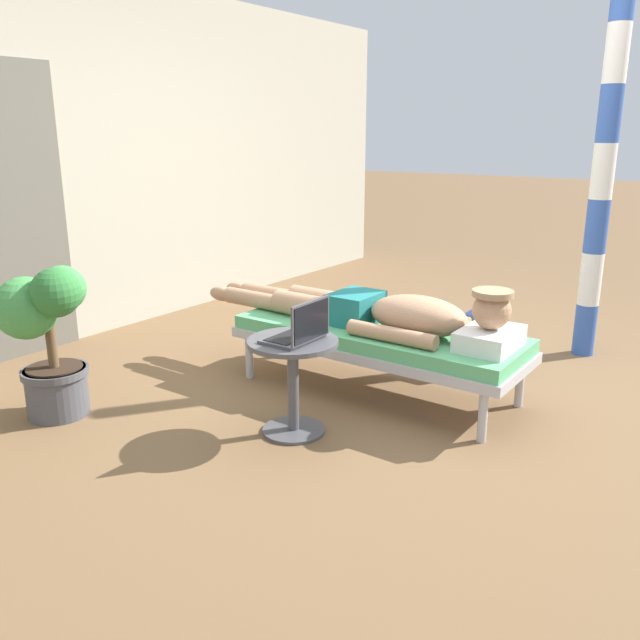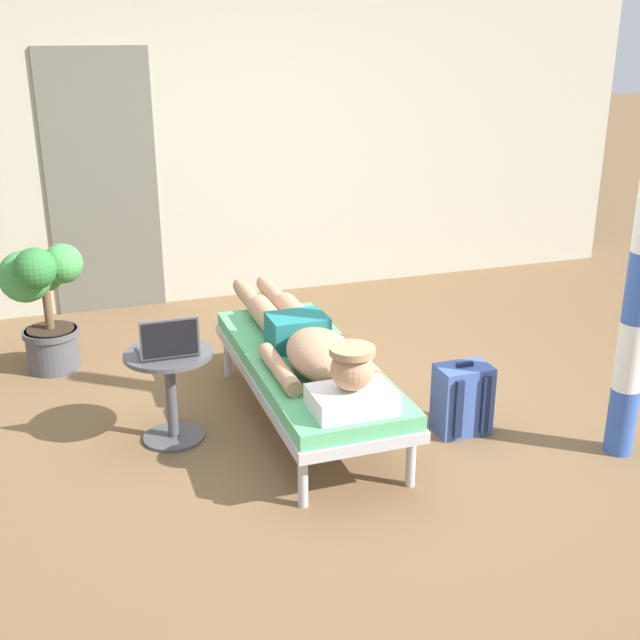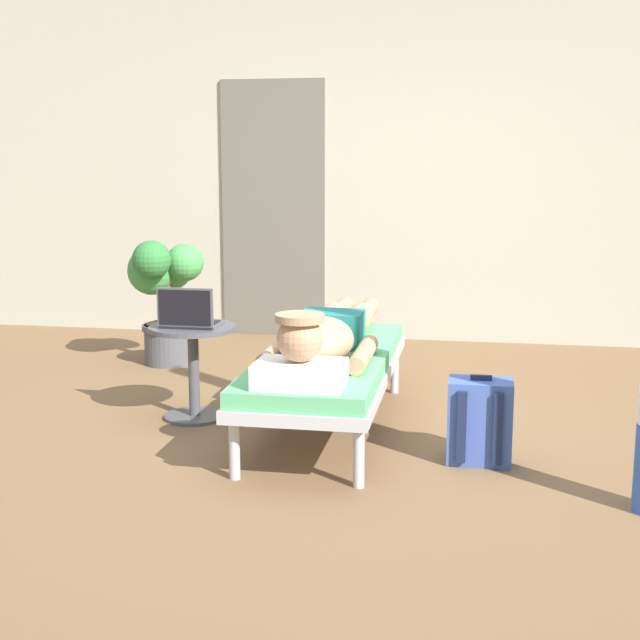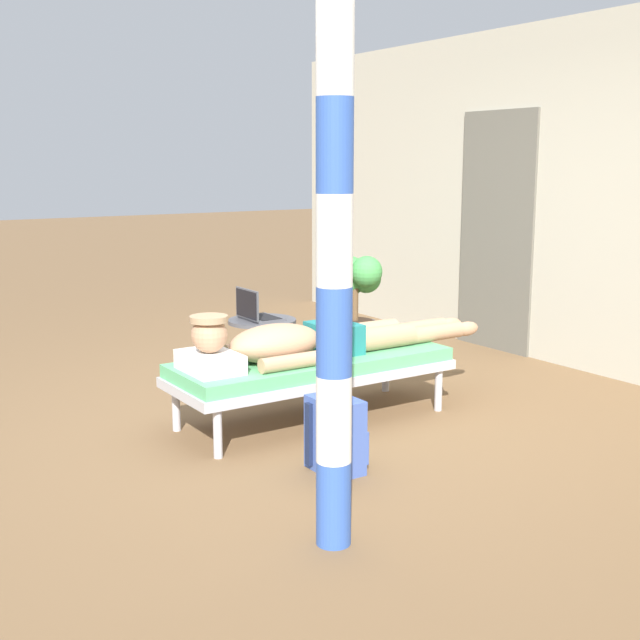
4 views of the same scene
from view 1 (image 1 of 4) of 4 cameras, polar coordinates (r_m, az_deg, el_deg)
The scene contains 10 objects.
ground_plane at distance 4.20m, azimuth 6.76°, elevation -6.02°, with size 40.00×40.00×0.00m, color brown.
house_wall_back at distance 5.60m, azimuth -18.41°, elevation 13.01°, with size 7.60×0.20×2.70m, color #B2AD99.
house_door_panel at distance 5.06m, azimuth -25.24°, elevation 8.31°, with size 0.84×0.03×2.04m, color #625F54.
lounge_chair at distance 4.05m, azimuth 5.02°, elevation -1.60°, with size 0.66×1.81×0.42m.
person_reclining at distance 3.99m, azimuth 5.51°, elevation 0.69°, with size 0.53×2.17×0.33m.
side_table at distance 3.49m, azimuth -2.35°, elevation -4.33°, with size 0.48×0.48×0.52m.
laptop at distance 3.39m, azimuth -1.71°, elevation -0.93°, with size 0.31×0.24×0.23m.
backpack at distance 4.64m, azimuth 13.97°, elevation -1.67°, with size 0.30×0.26×0.42m.
potted_plant at distance 3.93m, azimuth -22.61°, elevation -0.57°, with size 0.54×0.54×0.88m.
porch_post at distance 4.96m, azimuth 23.27°, elevation 11.72°, with size 0.15×0.15×2.61m.
Camera 1 is at (-3.43, -1.84, 1.57)m, focal length 37.03 mm.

